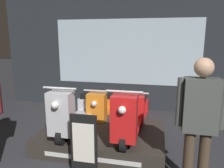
{
  "coord_description": "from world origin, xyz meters",
  "views": [
    {
      "loc": [
        0.89,
        -2.06,
        1.94
      ],
      "look_at": [
        -0.03,
        2.08,
        1.02
      ],
      "focal_mm": 35.0,
      "sensor_mm": 36.0,
      "label": 1
    }
  ],
  "objects_px": {
    "scooter_backrow_0": "(104,109)",
    "person_right_browsing": "(199,117)",
    "scooter_backrow_1": "(137,111)",
    "price_sign_board": "(84,147)",
    "scooter_display_right": "(130,115)",
    "scooter_display_left": "(75,111)"
  },
  "relations": [
    {
      "from": "scooter_display_right",
      "to": "price_sign_board",
      "type": "xyz_separation_m",
      "value": [
        -0.49,
        -0.93,
        -0.15
      ]
    },
    {
      "from": "price_sign_board",
      "to": "scooter_display_left",
      "type": "bearing_deg",
      "value": 117.83
    },
    {
      "from": "scooter_display_left",
      "to": "scooter_backrow_0",
      "type": "relative_size",
      "value": 1.0
    },
    {
      "from": "scooter_backrow_0",
      "to": "price_sign_board",
      "type": "xyz_separation_m",
      "value": [
        0.24,
        -2.02,
        0.14
      ]
    },
    {
      "from": "scooter_display_left",
      "to": "scooter_backrow_1",
      "type": "height_order",
      "value": "scooter_display_left"
    },
    {
      "from": "scooter_display_left",
      "to": "price_sign_board",
      "type": "relative_size",
      "value": 1.85
    },
    {
      "from": "person_right_browsing",
      "to": "scooter_backrow_0",
      "type": "bearing_deg",
      "value": 130.83
    },
    {
      "from": "scooter_display_right",
      "to": "person_right_browsing",
      "type": "relative_size",
      "value": 1.01
    },
    {
      "from": "person_right_browsing",
      "to": "scooter_display_left",
      "type": "bearing_deg",
      "value": 155.83
    },
    {
      "from": "scooter_backrow_1",
      "to": "price_sign_board",
      "type": "xyz_separation_m",
      "value": [
        -0.52,
        -2.02,
        0.14
      ]
    },
    {
      "from": "scooter_backrow_1",
      "to": "price_sign_board",
      "type": "height_order",
      "value": "price_sign_board"
    },
    {
      "from": "scooter_display_left",
      "to": "price_sign_board",
      "type": "distance_m",
      "value": 1.06
    },
    {
      "from": "scooter_backrow_0",
      "to": "person_right_browsing",
      "type": "distance_m",
      "value": 2.67
    },
    {
      "from": "scooter_backrow_0",
      "to": "price_sign_board",
      "type": "bearing_deg",
      "value": -83.23
    },
    {
      "from": "scooter_display_right",
      "to": "scooter_backrow_1",
      "type": "relative_size",
      "value": 1.0
    },
    {
      "from": "scooter_backrow_0",
      "to": "person_right_browsing",
      "type": "bearing_deg",
      "value": -49.17
    },
    {
      "from": "scooter_display_right",
      "to": "person_right_browsing",
      "type": "height_order",
      "value": "person_right_browsing"
    },
    {
      "from": "price_sign_board",
      "to": "scooter_backrow_0",
      "type": "bearing_deg",
      "value": 96.77
    },
    {
      "from": "scooter_backrow_0",
      "to": "scooter_backrow_1",
      "type": "height_order",
      "value": "same"
    },
    {
      "from": "price_sign_board",
      "to": "scooter_backrow_1",
      "type": "bearing_deg",
      "value": 75.5
    },
    {
      "from": "scooter_backrow_0",
      "to": "scooter_backrow_1",
      "type": "relative_size",
      "value": 1.0
    },
    {
      "from": "scooter_display_left",
      "to": "price_sign_board",
      "type": "xyz_separation_m",
      "value": [
        0.49,
        -0.93,
        -0.15
      ]
    }
  ]
}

